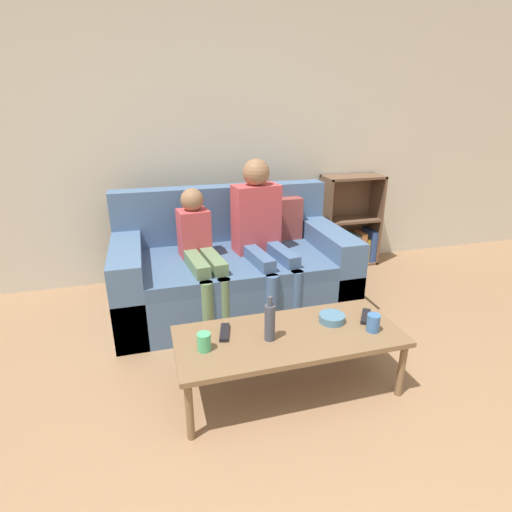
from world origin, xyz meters
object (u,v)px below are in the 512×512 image
at_px(cup_near, 204,342).
at_px(bottle, 270,322).
at_px(couch, 233,270).
at_px(snack_bowl, 332,318).
at_px(coffee_table, 289,339).
at_px(person_child, 200,249).
at_px(tv_remote_0, 225,332).
at_px(tv_remote_1, 366,316).
at_px(person_adult, 261,226).
at_px(cup_far, 373,323).
at_px(bookshelf, 348,232).

bearing_deg(cup_near, bottle, 0.56).
bearing_deg(couch, snack_bowl, -71.52).
relative_size(coffee_table, cup_near, 13.12).
relative_size(person_child, bottle, 3.81).
bearing_deg(tv_remote_0, bottle, -12.77).
xyz_separation_m(tv_remote_1, snack_bowl, (-0.21, 0.02, 0.01)).
bearing_deg(coffee_table, snack_bowl, 11.95).
xyz_separation_m(couch, person_adult, (0.21, -0.10, 0.39)).
relative_size(tv_remote_0, snack_bowl, 1.16).
distance_m(cup_far, bottle, 0.59).
relative_size(tv_remote_1, snack_bowl, 1.10).
xyz_separation_m(tv_remote_0, bottle, (0.23, -0.12, 0.10)).
height_order(snack_bowl, bottle, bottle).
relative_size(cup_near, cup_far, 0.95).
relative_size(cup_near, snack_bowl, 0.64).
bearing_deg(snack_bowl, person_child, 124.66).
bearing_deg(person_child, cup_far, -59.91).
distance_m(coffee_table, cup_far, 0.48).
distance_m(couch, person_adult, 0.45).
distance_m(cup_near, tv_remote_1, 0.98).
bearing_deg(snack_bowl, tv_remote_0, 176.81).
xyz_separation_m(bookshelf, coffee_table, (-1.27, -1.72, 0.00)).
bearing_deg(cup_far, coffee_table, 168.41).
bearing_deg(bottle, snack_bowl, 11.36).
bearing_deg(person_adult, cup_near, -127.36).
distance_m(person_adult, person_child, 0.50).
relative_size(coffee_table, tv_remote_1, 7.57).
bearing_deg(cup_far, couch, 113.53).
bearing_deg(tv_remote_0, bookshelf, 59.78).
bearing_deg(person_adult, cup_far, -80.99).
height_order(person_child, cup_near, person_child).
xyz_separation_m(person_child, tv_remote_1, (0.85, -0.94, -0.19)).
bearing_deg(person_adult, tv_remote_0, -124.47).
bearing_deg(coffee_table, bookshelf, 53.43).
distance_m(person_child, bottle, 1.03).
relative_size(cup_near, tv_remote_1, 0.58).
bearing_deg(coffee_table, person_adult, 82.41).
relative_size(cup_far, tv_remote_1, 0.61).
height_order(tv_remote_0, tv_remote_1, same).
height_order(coffee_table, tv_remote_1, tv_remote_1).
bearing_deg(couch, coffee_table, -86.41).
xyz_separation_m(cup_far, tv_remote_1, (0.04, 0.14, -0.04)).
relative_size(person_adult, tv_remote_1, 7.08).
relative_size(person_adult, person_child, 1.20).
xyz_separation_m(tv_remote_1, bottle, (-0.62, -0.06, 0.10)).
relative_size(couch, tv_remote_1, 10.87).
height_order(person_child, snack_bowl, person_child).
bearing_deg(person_child, cup_near, -104.45).
distance_m(coffee_table, tv_remote_0, 0.36).
distance_m(person_adult, cup_far, 1.21).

